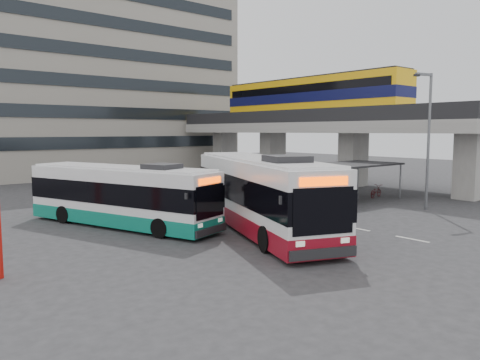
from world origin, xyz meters
TOP-DOWN VIEW (x-y plane):
  - ground at (0.00, 0.00)m, footprint 120.00×120.00m
  - viaduct at (17.00, 12.65)m, footprint 8.00×32.00m
  - bike_shelter at (8.50, 3.00)m, footprint 10.00×4.00m
  - office_block at (6.00, 36.00)m, footprint 30.00×15.00m
  - road_markings at (2.50, -3.00)m, footprint 0.15×7.60m
  - bus_main at (-1.33, -0.19)m, footprint 7.21×12.81m
  - bus_teal at (-6.02, 4.97)m, footprint 5.74×11.11m
  - pedestrian at (-1.96, 5.09)m, footprint 0.71×0.83m
  - lamp_post at (10.31, -2.29)m, footprint 1.42×0.49m

SIDE VIEW (x-z plane):
  - ground at x=0.00m, z-range 0.00..0.00m
  - road_markings at x=2.50m, z-range 0.00..0.01m
  - pedestrian at x=-1.96m, z-range 0.00..1.92m
  - bus_teal at x=-6.02m, z-range -0.12..3.12m
  - bike_shelter at x=8.50m, z-range 0.25..2.79m
  - bus_main at x=-1.33m, z-range -0.13..3.62m
  - lamp_post at x=10.31m, z-range 0.57..8.74m
  - viaduct at x=17.00m, z-range 1.39..11.07m
  - office_block at x=6.00m, z-range 0.00..25.00m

